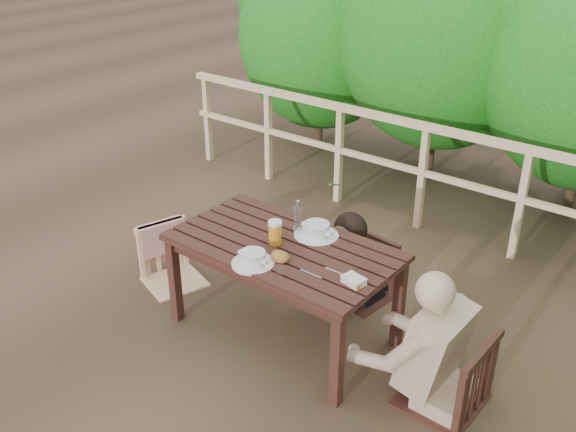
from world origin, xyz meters
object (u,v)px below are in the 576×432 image
Objects in this scene: table at (284,290)px; woman at (363,230)px; diner_right at (459,307)px; soup_far at (316,230)px; soup_near at (253,258)px; chair_left at (170,235)px; chair_far at (361,248)px; beer_glass at (275,233)px; bottle at (298,218)px; tumbler at (280,272)px; butter_tub at (354,281)px; chair_right at (450,337)px; bread_roll at (280,257)px.

woman is (0.19, 0.70, 0.23)m from table.
soup_far is (-1.12, 0.18, 0.04)m from diner_right.
soup_near is (-0.00, -0.30, 0.39)m from table.
chair_far is at bearing -41.86° from chair_left.
soup_far is 1.71× the size of beer_glass.
bottle is (-0.02, 0.18, 0.48)m from table.
tumbler is 0.52× the size of butter_tub.
bottle is (-1.21, 0.13, 0.34)m from chair_right.
soup_near is at bearing -130.99° from bread_roll.
chair_left is 1.35m from tumbler.
tumbler reaches higher than butter_tub.
soup_far is at bearing 86.72° from woman.
beer_glass is at bearing 99.67° from soup_near.
woman is 1.04m from soup_near.
chair_right is at bearing 2.68° from table.
soup_far is (1.17, 0.29, 0.31)m from chair_left.
table is at bearing -98.01° from chair_far.
chair_left reaches higher than soup_near.
chair_far reaches higher than soup_near.
chair_far is 3.19× the size of soup_near.
soup_far is at bearing 82.58° from diner_right.
bread_roll is 0.39m from bottle.
chair_far is at bearing 91.89° from tumbler.
table is 1.28m from diner_right.
table is 0.76m from woman.
tumbler is at bearing 99.23° from woman.
soup_far is 2.33× the size of bread_roll.
table is 1.73× the size of chair_left.
beer_glass reaches higher than butter_tub.
chair_far is 0.61× the size of diner_right.
woman is 1.23m from diner_right.
chair_right reaches higher than beer_glass.
chair_far is 0.91m from bread_roll.
tumbler is at bearing -51.06° from bread_roll.
chair_far is (0.19, 0.68, 0.09)m from table.
beer_glass is 0.68m from butter_tub.
chair_right is 1.20m from woman.
bottle reaches higher than chair_far.
bottle reaches higher than soup_far.
chair_far is 1.19m from chair_right.
woman reaches higher than table.
beer_glass is 1.31× the size of butter_tub.
chair_right is 1.27m from bottle.
bread_roll is at bearing -77.87° from chair_left.
table is at bearing 89.48° from soup_near.
tumbler is (0.22, -0.01, -0.01)m from soup_near.
bread_roll is (1.19, -0.12, 0.30)m from chair_left.
chair_right is 0.68× the size of diner_right.
tumbler is (0.27, -0.28, -0.05)m from beer_glass.
diner_right is 20.22× the size of tumbler.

